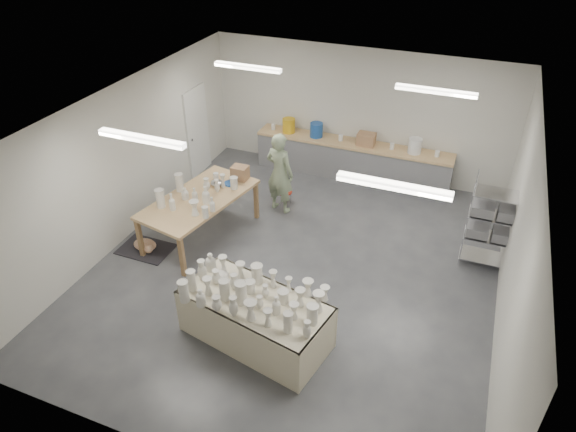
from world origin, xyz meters
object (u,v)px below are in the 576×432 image
at_px(drying_table, 255,316).
at_px(red_stool, 285,192).
at_px(work_table, 202,196).
at_px(potter, 280,173).

distance_m(drying_table, red_stool, 4.00).
bearing_deg(work_table, potter, 65.24).
xyz_separation_m(work_table, red_stool, (1.03, 1.69, -0.63)).
height_order(drying_table, work_table, work_table).
relative_size(drying_table, red_stool, 6.33).
bearing_deg(potter, work_table, 67.51).
relative_size(potter, red_stool, 4.64).
height_order(drying_table, red_stool, drying_table).
height_order(work_table, red_stool, work_table).
relative_size(work_table, potter, 1.45).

